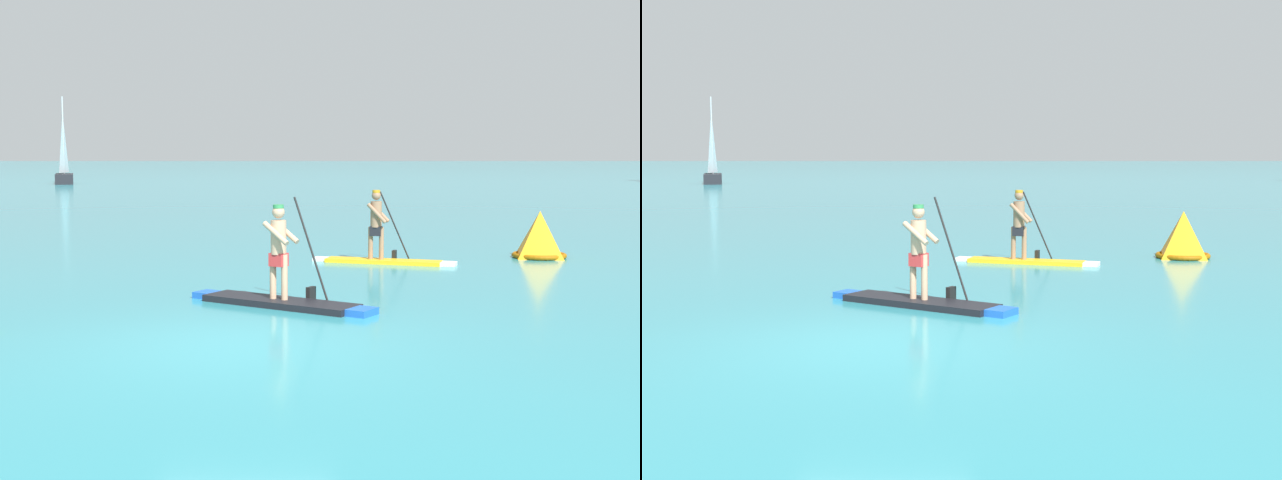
# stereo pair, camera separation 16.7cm
# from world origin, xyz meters

# --- Properties ---
(ground) EXTENTS (440.00, 440.00, 0.00)m
(ground) POSITION_xyz_m (0.00, 0.00, 0.00)
(ground) COLOR teal
(paddleboarder_mid_center) EXTENTS (3.20, 2.26, 1.84)m
(paddleboarder_mid_center) POSITION_xyz_m (0.41, 2.99, 0.31)
(paddleboarder_mid_center) COLOR black
(paddleboarder_mid_center) RESTS_ON ground
(paddleboarder_far_right) EXTENTS (3.32, 1.37, 1.74)m
(paddleboarder_far_right) POSITION_xyz_m (2.49, 8.65, 0.40)
(paddleboarder_far_right) COLOR yellow
(paddleboarder_far_right) RESTS_ON ground
(race_marker_buoy) EXTENTS (1.51, 1.51, 1.14)m
(race_marker_buoy) POSITION_xyz_m (6.39, 9.68, 0.50)
(race_marker_buoy) COLOR orange
(race_marker_buoy) RESTS_ON ground
(sailboat_left_horizon) EXTENTS (2.66, 5.17, 6.89)m
(sailboat_left_horizon) POSITION_xyz_m (-19.34, 58.75, 0.84)
(sailboat_left_horizon) COLOR black
(sailboat_left_horizon) RESTS_ON ground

